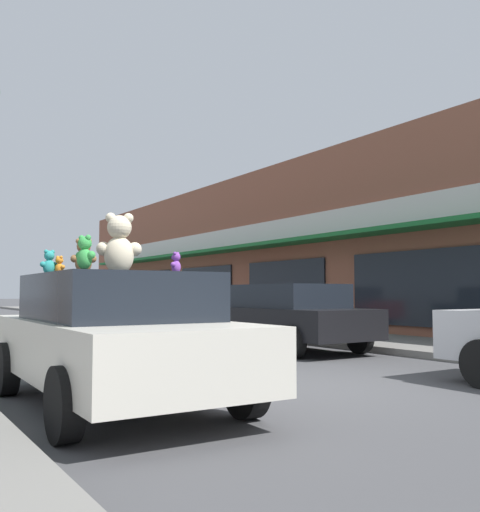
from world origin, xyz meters
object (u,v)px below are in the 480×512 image
teddy_bear_teal (49,263)px  parked_car_far_center (288,315)px  teddy_bear_purple (176,263)px  parked_car_far_right (155,307)px  plush_art_car (115,335)px  teddy_bear_brown (84,256)px  teddy_bear_green (85,253)px  teddy_bear_giant (119,245)px  teddy_bear_orange (59,266)px

teddy_bear_teal → parked_car_far_center: (5.98, 3.03, -0.85)m
teddy_bear_purple → parked_car_far_right: (4.87, 11.40, -0.80)m
plush_art_car → teddy_bear_purple: size_ratio=17.25×
plush_art_car → parked_car_far_center: 6.66m
teddy_bear_teal → parked_car_far_right: teddy_bear_teal is taller
teddy_bear_teal → teddy_bear_brown: bearing=82.1°
teddy_bear_teal → teddy_bear_green: teddy_bear_green is taller
parked_car_far_right → teddy_bear_giant: bearing=-116.2°
teddy_bear_teal → teddy_bear_orange: teddy_bear_teal is taller
teddy_bear_purple → teddy_bear_orange: bearing=-87.4°
teddy_bear_teal → teddy_bear_giant: bearing=117.1°
plush_art_car → teddy_bear_giant: size_ratio=5.95×
parked_car_far_right → parked_car_far_center: bearing=-90.0°
teddy_bear_giant → parked_car_far_right: bearing=-95.6°
teddy_bear_giant → teddy_bear_purple: (0.47, -0.57, -0.23)m
plush_art_car → parked_car_far_right: (5.43, 11.00, 0.02)m
teddy_bear_orange → teddy_bear_giant: bearing=-159.7°
teddy_bear_purple → teddy_bear_green: bearing=-11.6°
plush_art_car → teddy_bear_green: teddy_bear_green is taller
teddy_bear_teal → teddy_bear_green: (-0.14, -1.84, 0.01)m
plush_art_car → teddy_bear_teal: bearing=124.7°
teddy_bear_giant → teddy_bear_orange: size_ratio=3.08×
plush_art_car → teddy_bear_giant: (0.10, 0.17, 1.05)m
teddy_bear_green → parked_car_far_right: (6.11, 12.02, -0.84)m
teddy_bear_brown → parked_car_far_right: (5.82, 11.06, -0.87)m
plush_art_car → parked_car_far_center: bearing=36.2°
teddy_bear_orange → teddy_bear_purple: teddy_bear_purple is taller
teddy_bear_giant → teddy_bear_green: teddy_bear_giant is taller
teddy_bear_giant → teddy_bear_teal: teddy_bear_giant is taller
parked_car_far_center → teddy_bear_teal: bearing=-153.1°
plush_art_car → teddy_bear_teal: teddy_bear_teal is taller
teddy_bear_giant → parked_car_far_center: bearing=-124.8°
teddy_bear_brown → teddy_bear_green: (-0.29, -0.96, -0.03)m
teddy_bear_teal → teddy_bear_orange: (0.11, -0.05, -0.03)m
teddy_bear_green → teddy_bear_teal: bearing=-27.7°
teddy_bear_giant → teddy_bear_orange: 0.84m
teddy_bear_green → teddy_bear_giant: bearing=-56.7°
teddy_bear_orange → parked_car_far_center: teddy_bear_orange is taller
parked_car_far_center → parked_car_far_right: size_ratio=0.90×
teddy_bear_giant → teddy_bear_green: size_ratio=2.26×
teddy_bear_teal → teddy_bear_orange: size_ratio=1.30×
teddy_bear_giant → parked_car_far_center: (5.33, 3.68, -1.05)m
plush_art_car → teddy_bear_brown: size_ratio=11.30×
teddy_bear_orange → teddy_bear_purple: (1.00, -1.17, 0.01)m
teddy_bear_orange → teddy_bear_teal: bearing=44.8°
teddy_bear_green → parked_car_far_center: teddy_bear_green is taller
teddy_bear_brown → parked_car_far_right: bearing=-99.2°
plush_art_car → teddy_bear_purple: 1.07m
teddy_bear_brown → parked_car_far_center: bearing=-127.6°
teddy_bear_purple → parked_car_far_center: (4.87, 4.25, -0.82)m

